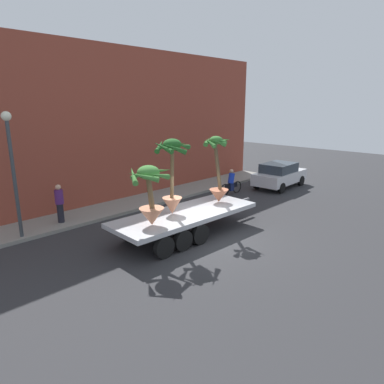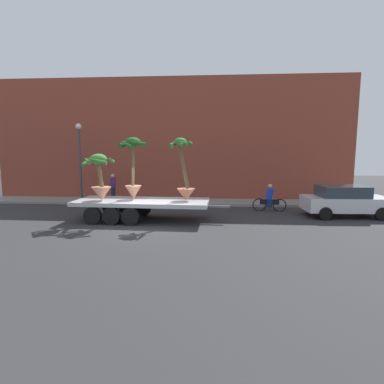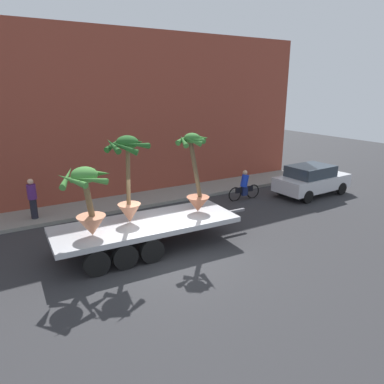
# 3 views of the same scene
# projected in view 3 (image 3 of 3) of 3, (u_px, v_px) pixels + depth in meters

# --- Properties ---
(ground_plane) EXTENTS (60.00, 60.00, 0.00)m
(ground_plane) POSITION_uv_depth(u_px,v_px,m) (171.00, 257.00, 11.83)
(ground_plane) COLOR #2D2D30
(sidewalk) EXTENTS (24.00, 2.20, 0.15)m
(sidewalk) POSITION_uv_depth(u_px,v_px,m) (112.00, 205.00, 16.84)
(sidewalk) COLOR gray
(sidewalk) RESTS_ON ground
(building_facade) EXTENTS (24.00, 1.20, 8.14)m
(building_facade) POSITION_uv_depth(u_px,v_px,m) (96.00, 117.00, 17.11)
(building_facade) COLOR brown
(building_facade) RESTS_ON ground
(flatbed_trailer) EXTENTS (7.36, 2.53, 0.98)m
(flatbed_trailer) POSITION_uv_depth(u_px,v_px,m) (139.00, 229.00, 12.14)
(flatbed_trailer) COLOR #B7BABF
(flatbed_trailer) RESTS_ON ground
(potted_palm_rear) EXTENTS (1.45, 1.54, 2.97)m
(potted_palm_rear) POSITION_uv_depth(u_px,v_px,m) (128.00, 177.00, 11.72)
(potted_palm_rear) COLOR tan
(potted_palm_rear) RESTS_ON flatbed_trailer
(potted_palm_middle) EXTENTS (1.24, 1.08, 2.94)m
(potted_palm_middle) POSITION_uv_depth(u_px,v_px,m) (196.00, 178.00, 12.83)
(potted_palm_middle) COLOR #B26647
(potted_palm_middle) RESTS_ON flatbed_trailer
(potted_palm_front) EXTENTS (1.56, 1.56, 2.20)m
(potted_palm_front) POSITION_uv_depth(u_px,v_px,m) (88.00, 201.00, 10.77)
(potted_palm_front) COLOR tan
(potted_palm_front) RESTS_ON flatbed_trailer
(cyclist) EXTENTS (1.84, 0.37, 1.54)m
(cyclist) POSITION_uv_depth(u_px,v_px,m) (244.00, 187.00, 17.68)
(cyclist) COLOR black
(cyclist) RESTS_ON ground
(parked_car) EXTENTS (4.18, 2.04, 1.58)m
(parked_car) POSITION_uv_depth(u_px,v_px,m) (312.00, 179.00, 18.42)
(parked_car) COLOR silver
(parked_car) RESTS_ON ground
(pedestrian_near_gate) EXTENTS (0.36, 0.36, 1.71)m
(pedestrian_near_gate) POSITION_uv_depth(u_px,v_px,m) (32.00, 198.00, 14.63)
(pedestrian_near_gate) COLOR black
(pedestrian_near_gate) RESTS_ON sidewalk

